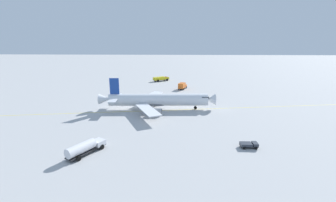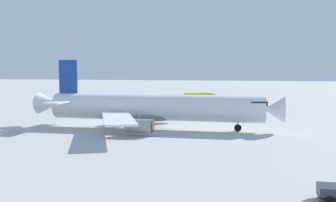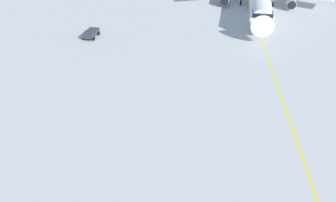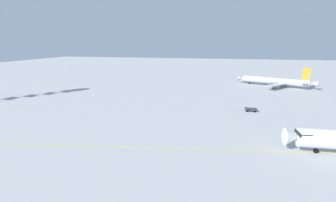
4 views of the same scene
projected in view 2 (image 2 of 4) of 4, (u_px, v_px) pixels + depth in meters
The scene contains 5 objects.
ground_plane at pixel (129, 129), 60.35m from camera, with size 600.00×600.00×0.00m, color #B2B2B2.
airliner_main at pixel (153, 108), 60.08m from camera, with size 40.33×32.96×11.05m.
fire_tender_truck at pixel (199, 96), 115.95m from camera, with size 9.49×7.84×2.50m.
catering_truck_truck at pixel (232, 102), 91.22m from camera, with size 4.63×7.47×3.10m.
taxiway_centreline at pixel (191, 131), 58.31m from camera, with size 169.83×26.59×0.01m.
Camera 2 is at (-21.48, 56.17, 9.25)m, focal length 40.35 mm.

